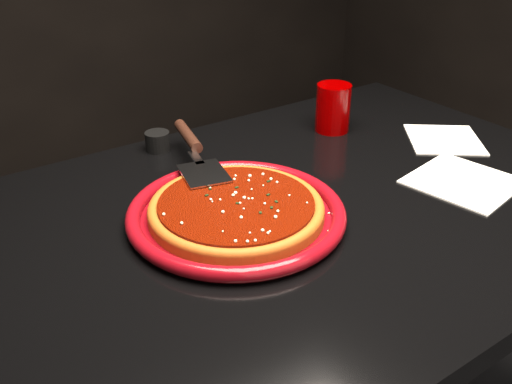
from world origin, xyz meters
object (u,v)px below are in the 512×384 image
(plate, at_px, (236,213))
(cup, at_px, (333,108))
(table, at_px, (290,364))
(pizza_server, at_px, (196,151))
(ramekin, at_px, (158,141))

(plate, height_order, cup, cup)
(cup, bearing_deg, table, -141.51)
(table, distance_m, plate, 0.40)
(pizza_server, bearing_deg, plate, -86.99)
(plate, bearing_deg, ramekin, 86.52)
(plate, distance_m, ramekin, 0.32)
(plate, xyz_separation_m, cup, (0.38, 0.20, 0.04))
(cup, distance_m, ramekin, 0.39)
(plate, bearing_deg, cup, 27.39)
(cup, xyz_separation_m, ramekin, (-0.36, 0.13, -0.03))
(cup, bearing_deg, plate, -152.61)
(table, relative_size, cup, 11.51)
(table, xyz_separation_m, pizza_server, (-0.08, 0.20, 0.42))
(plate, relative_size, cup, 3.43)
(cup, relative_size, ramekin, 2.07)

